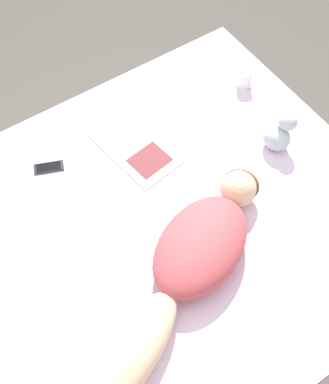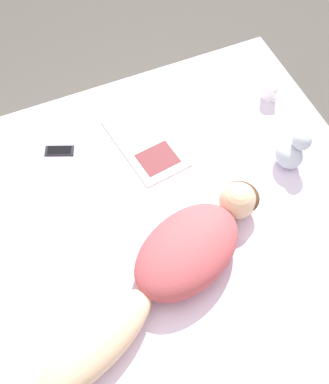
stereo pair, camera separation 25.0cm
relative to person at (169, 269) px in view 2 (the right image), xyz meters
The scene contains 7 objects.
ground_plane 0.72m from the person, behind, with size 12.00×12.00×0.00m, color #4C4742.
bed 0.46m from the person, behind, with size 1.91×2.28×0.58m.
person is the anchor object (origin of this frame).
open_magazine 0.75m from the person, 165.66° to the left, with size 0.51×0.33×0.01m.
coffee_mug 1.18m from the person, 129.43° to the left, with size 0.12×0.08×0.10m.
cell_phone 0.88m from the person, 164.51° to the right, with size 0.11×0.16×0.01m.
plush_toy 0.86m from the person, 112.71° to the left, with size 0.14×0.16×0.20m.
Camera 2 is at (1.12, -0.38, 2.75)m, focal length 50.00 mm.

